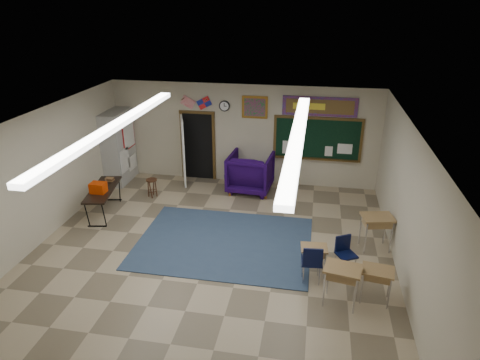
% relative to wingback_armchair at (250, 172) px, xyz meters
% --- Properties ---
extents(floor, '(9.00, 9.00, 0.00)m').
position_rel_wingback_armchair_xyz_m(floor, '(-0.34, -3.82, -0.57)').
color(floor, tan).
rests_on(floor, ground).
extents(back_wall, '(8.00, 0.04, 3.00)m').
position_rel_wingback_armchair_xyz_m(back_wall, '(-0.34, 0.68, 0.93)').
color(back_wall, '#B3AD91').
rests_on(back_wall, floor).
extents(left_wall, '(0.04, 9.00, 3.00)m').
position_rel_wingback_armchair_xyz_m(left_wall, '(-4.34, -3.82, 0.93)').
color(left_wall, '#B3AD91').
rests_on(left_wall, floor).
extents(right_wall, '(0.04, 9.00, 3.00)m').
position_rel_wingback_armchair_xyz_m(right_wall, '(3.66, -3.82, 0.93)').
color(right_wall, '#B3AD91').
rests_on(right_wall, floor).
extents(ceiling, '(8.00, 9.00, 0.04)m').
position_rel_wingback_armchair_xyz_m(ceiling, '(-0.34, -3.82, 2.43)').
color(ceiling, silver).
rests_on(ceiling, back_wall).
extents(area_rug, '(4.00, 3.00, 0.02)m').
position_rel_wingback_armchair_xyz_m(area_rug, '(-0.14, -3.02, -0.56)').
color(area_rug, '#2E4058').
rests_on(area_rug, floor).
extents(fluorescent_strips, '(3.86, 6.00, 0.10)m').
position_rel_wingback_armchair_xyz_m(fluorescent_strips, '(-0.34, -3.82, 2.37)').
color(fluorescent_strips, white).
rests_on(fluorescent_strips, ceiling).
extents(doorway, '(1.10, 0.89, 2.16)m').
position_rel_wingback_armchair_xyz_m(doorway, '(-1.84, 0.53, 0.49)').
color(doorway, black).
rests_on(doorway, back_wall).
extents(chalkboard, '(2.55, 0.14, 1.30)m').
position_rel_wingback_armchair_xyz_m(chalkboard, '(1.86, 0.64, 0.89)').
color(chalkboard, '#503716').
rests_on(chalkboard, back_wall).
extents(bulletin_board, '(2.10, 0.05, 0.55)m').
position_rel_wingback_armchair_xyz_m(bulletin_board, '(1.86, 0.65, 1.88)').
color(bulletin_board, '#9F1E0D').
rests_on(bulletin_board, back_wall).
extents(framed_art_print, '(0.75, 0.05, 0.65)m').
position_rel_wingback_armchair_xyz_m(framed_art_print, '(0.01, 0.65, 1.78)').
color(framed_art_print, '#96631D').
rests_on(framed_art_print, back_wall).
extents(wall_clock, '(0.32, 0.05, 0.32)m').
position_rel_wingback_armchair_xyz_m(wall_clock, '(-0.89, 0.65, 1.78)').
color(wall_clock, black).
rests_on(wall_clock, back_wall).
extents(wall_flags, '(1.16, 0.06, 0.70)m').
position_rel_wingback_armchair_xyz_m(wall_flags, '(-1.74, 0.62, 1.91)').
color(wall_flags, red).
rests_on(wall_flags, back_wall).
extents(storage_cabinet, '(0.59, 1.25, 2.20)m').
position_rel_wingback_armchair_xyz_m(storage_cabinet, '(-4.05, 0.03, 0.53)').
color(storage_cabinet, '#A2A29E').
rests_on(storage_cabinet, floor).
extents(wingback_armchair, '(1.31, 1.35, 1.14)m').
position_rel_wingback_armchair_xyz_m(wingback_armchair, '(0.00, 0.00, 0.00)').
color(wingback_armchair, '#190538').
rests_on(wingback_armchair, floor).
extents(student_chair_reading, '(0.46, 0.46, 0.75)m').
position_rel_wingback_armchair_xyz_m(student_chair_reading, '(-0.58, -0.11, -0.19)').
color(student_chair_reading, black).
rests_on(student_chair_reading, floor).
extents(student_chair_desk_a, '(0.46, 0.46, 0.85)m').
position_rel_wingback_armchair_xyz_m(student_chair_desk_a, '(1.89, -4.11, -0.15)').
color(student_chair_desk_a, black).
rests_on(student_chair_desk_a, floor).
extents(student_chair_desk_b, '(0.53, 0.53, 0.77)m').
position_rel_wingback_armchair_xyz_m(student_chair_desk_b, '(2.58, -3.68, -0.18)').
color(student_chair_desk_b, black).
rests_on(student_chair_desk_b, floor).
extents(student_desk_front_left, '(0.57, 0.45, 0.64)m').
position_rel_wingback_armchair_xyz_m(student_desk_front_left, '(1.92, -3.88, -0.21)').
color(student_desk_front_left, '#9E8049').
rests_on(student_desk_front_left, floor).
extents(student_desk_front_right, '(0.78, 0.65, 0.82)m').
position_rel_wingback_armchair_xyz_m(student_desk_front_right, '(3.28, -2.65, -0.11)').
color(student_desk_front_right, '#9E8049').
rests_on(student_desk_front_right, floor).
extents(student_desk_back_left, '(0.74, 0.61, 0.79)m').
position_rel_wingback_armchair_xyz_m(student_desk_back_left, '(2.44, -4.74, -0.13)').
color(student_desk_back_left, '#9E8049').
rests_on(student_desk_back_left, floor).
extents(student_desk_back_right, '(0.64, 0.51, 0.69)m').
position_rel_wingback_armchair_xyz_m(student_desk_back_right, '(3.09, -4.54, -0.18)').
color(student_desk_back_right, '#9E8049').
rests_on(student_desk_back_right, floor).
extents(folding_table, '(0.87, 1.78, 0.97)m').
position_rel_wingback_armchair_xyz_m(folding_table, '(-3.56, -2.12, -0.18)').
color(folding_table, black).
rests_on(folding_table, floor).
extents(wooden_stool, '(0.30, 0.30, 0.54)m').
position_rel_wingback_armchair_xyz_m(wooden_stool, '(-2.70, -0.93, -0.29)').
color(wooden_stool, '#462415').
rests_on(wooden_stool, floor).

